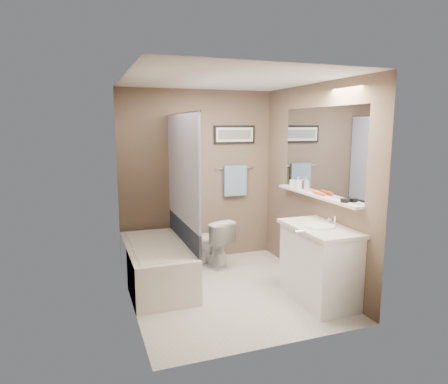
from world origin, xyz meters
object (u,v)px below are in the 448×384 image
object	(u,v)px
hair_brush_front	(319,193)
soap_bottle	(298,183)
toilet	(211,242)
vanity	(319,265)
candle_bowl_near	(345,201)
bathtub	(157,265)
glass_jar	(293,184)

from	to	relation	value
hair_brush_front	soap_bottle	world-z (taller)	soap_bottle
toilet	vanity	world-z (taller)	vanity
candle_bowl_near	soap_bottle	xyz separation A→B (m)	(0.00, 0.96, 0.06)
hair_brush_front	vanity	bearing A→B (deg)	-118.57
bathtub	hair_brush_front	xyz separation A→B (m)	(1.79, -0.69, 0.89)
toilet	candle_bowl_near	distance (m)	2.03
hair_brush_front	soap_bottle	bearing A→B (deg)	90.00
soap_bottle	vanity	bearing A→B (deg)	-102.77
bathtub	glass_jar	bearing A→B (deg)	-2.56
vanity	hair_brush_front	size ratio (longest dim) A/B	4.09
toilet	hair_brush_front	xyz separation A→B (m)	(0.95, -1.12, 0.80)
candle_bowl_near	soap_bottle	distance (m)	0.96
toilet	soap_bottle	xyz separation A→B (m)	(0.95, -0.64, 0.86)
toilet	hair_brush_front	distance (m)	1.68
toilet	hair_brush_front	size ratio (longest dim) A/B	3.02
bathtub	candle_bowl_near	bearing A→B (deg)	-33.26
vanity	glass_jar	world-z (taller)	glass_jar
toilet	vanity	bearing A→B (deg)	99.08
bathtub	soap_bottle	world-z (taller)	soap_bottle
hair_brush_front	candle_bowl_near	bearing A→B (deg)	-90.00
toilet	bathtub	bearing A→B (deg)	8.83
toilet	candle_bowl_near	world-z (taller)	candle_bowl_near
toilet	hair_brush_front	world-z (taller)	hair_brush_front
bathtub	vanity	xyz separation A→B (m)	(1.60, -1.03, 0.15)
bathtub	vanity	bearing A→B (deg)	-32.77
toilet	glass_jar	size ratio (longest dim) A/B	6.65
candle_bowl_near	toilet	bearing A→B (deg)	120.82
candle_bowl_near	hair_brush_front	xyz separation A→B (m)	(0.00, 0.48, 0.00)
bathtub	candle_bowl_near	size ratio (longest dim) A/B	16.67
vanity	glass_jar	bearing A→B (deg)	79.70
toilet	soap_bottle	world-z (taller)	soap_bottle
candle_bowl_near	hair_brush_front	distance (m)	0.48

